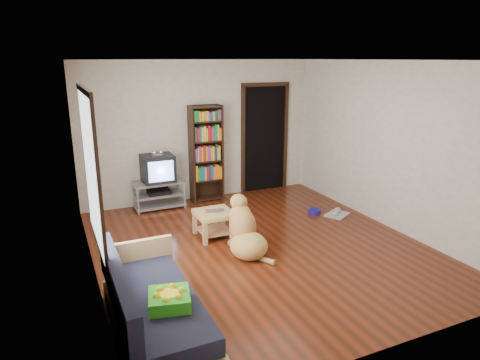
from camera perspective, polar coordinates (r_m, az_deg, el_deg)
name	(u,v)px	position (r m, az deg, el deg)	size (l,w,h in m)	color
ground	(259,247)	(6.26, 2.61, -8.87)	(5.00, 5.00, 0.00)	#5B1F0F
ceiling	(262,60)	(5.68, 2.95, 15.69)	(5.00, 5.00, 0.00)	white
wall_back	(200,131)	(8.09, -5.32, 6.48)	(4.50, 4.50, 0.00)	beige
wall_front	(394,220)	(3.87, 19.84, -5.09)	(4.50, 4.50, 0.00)	beige
wall_left	(87,177)	(5.24, -19.76, 0.33)	(5.00, 5.00, 0.00)	beige
wall_right	(388,146)	(7.12, 19.19, 4.35)	(5.00, 5.00, 0.00)	beige
green_cushion	(169,300)	(4.14, -9.41, -15.46)	(0.37, 0.37, 0.12)	green
laptop	(215,212)	(6.42, -3.37, -4.23)	(0.29, 0.19, 0.02)	#BCBBC0
dog_bowl	(315,211)	(7.62, 9.91, -4.11)	(0.22, 0.22, 0.08)	#1E1699
grey_rag	(337,215)	(7.61, 12.83, -4.52)	(0.40, 0.32, 0.03)	#A8A8A8
window	(91,171)	(4.70, -19.24, 1.20)	(0.03, 1.46, 1.70)	white
doorway	(265,136)	(8.63, 3.30, 5.90)	(1.03, 0.05, 2.19)	black
tv_stand	(159,193)	(7.86, -10.74, -1.77)	(0.90, 0.45, 0.50)	#99999E
crt_tv	(157,168)	(7.75, -10.95, 1.62)	(0.55, 0.52, 0.58)	black
bookshelf	(206,148)	(8.02, -4.56, 4.23)	(0.60, 0.30, 1.80)	black
sofa	(152,311)	(4.43, -11.71, -16.71)	(0.80, 1.80, 0.80)	tan
coffee_table	(214,219)	(6.50, -3.45, -5.23)	(0.55, 0.55, 0.40)	tan
dog	(245,232)	(5.96, 0.64, -6.99)	(0.53, 1.00, 0.82)	tan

